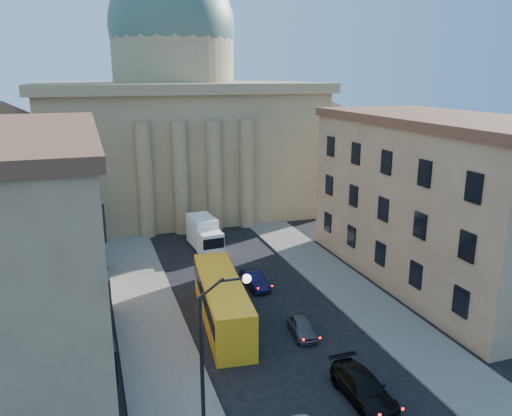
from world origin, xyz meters
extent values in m
cube|color=#5D5A55|center=(-8.50, 18.00, 0.07)|extent=(5.00, 60.00, 0.15)
cube|color=#5D5A55|center=(8.50, 18.00, 0.07)|extent=(5.00, 60.00, 0.15)
cube|color=#7E6C4D|center=(0.00, 56.00, 8.00)|extent=(34.00, 26.00, 16.00)
cube|color=#7E6C4D|center=(0.00, 56.00, 16.40)|extent=(35.50, 27.50, 1.20)
cylinder|color=#7E6C4D|center=(0.00, 56.00, 20.00)|extent=(16.00, 16.00, 8.00)
sphere|color=#4F6C5C|center=(0.00, 56.00, 24.00)|extent=(16.40, 16.40, 16.40)
cube|color=#7E6C4D|center=(-21.00, 54.00, 5.50)|extent=(13.00, 13.00, 11.00)
cone|color=brown|center=(-21.00, 54.00, 13.00)|extent=(26.02, 26.02, 4.00)
cube|color=#7E6C4D|center=(21.00, 54.00, 5.50)|extent=(13.00, 13.00, 11.00)
cone|color=brown|center=(21.00, 54.00, 13.00)|extent=(26.02, 26.02, 4.00)
cylinder|color=#7E6C4D|center=(-6.00, 42.80, 6.50)|extent=(1.80, 1.80, 13.00)
cylinder|color=#7E6C4D|center=(-2.00, 42.80, 6.50)|extent=(1.80, 1.80, 13.00)
cylinder|color=#7E6C4D|center=(2.00, 42.80, 6.50)|extent=(1.80, 1.80, 13.00)
cylinder|color=#7E6C4D|center=(6.00, 42.80, 6.50)|extent=(1.80, 1.80, 13.00)
cube|color=tan|center=(-17.00, 22.00, 7.00)|extent=(11.00, 26.00, 14.00)
cube|color=brown|center=(-17.00, 22.00, 14.30)|extent=(11.60, 26.60, 0.80)
cube|color=tan|center=(17.00, 22.00, 7.00)|extent=(11.00, 26.00, 14.00)
cube|color=brown|center=(17.00, 22.00, 14.30)|extent=(11.60, 26.60, 0.80)
cylinder|color=black|center=(-7.50, 8.00, 4.00)|extent=(0.20, 0.20, 8.00)
cylinder|color=black|center=(-6.95, 8.00, 8.35)|extent=(1.30, 0.12, 0.96)
cylinder|color=black|center=(-5.95, 8.00, 8.65)|extent=(1.30, 0.12, 0.12)
sphere|color=white|center=(-5.20, 8.00, 8.60)|extent=(0.44, 0.44, 0.44)
imported|color=black|center=(1.88, 8.40, 0.76)|extent=(2.22, 5.30, 1.53)
imported|color=#47474C|center=(1.57, 16.32, 0.63)|extent=(1.94, 3.88, 1.27)
imported|color=black|center=(1.02, 25.27, 0.69)|extent=(1.67, 4.26, 1.38)
cube|color=#F0A61A|center=(-3.34, 19.88, 1.69)|extent=(3.90, 12.20, 3.38)
cube|color=black|center=(-3.34, 19.88, 2.23)|extent=(3.90, 11.55, 1.20)
cylinder|color=black|center=(-4.86, 15.65, 0.54)|extent=(0.43, 1.12, 1.09)
cylinder|color=black|center=(-2.69, 15.44, 0.54)|extent=(0.43, 1.12, 1.09)
cylinder|color=black|center=(-3.99, 24.33, 0.54)|extent=(0.43, 1.12, 1.09)
cylinder|color=black|center=(-1.83, 24.11, 0.54)|extent=(0.43, 1.12, 1.09)
cube|color=white|center=(-0.67, 34.55, 1.20)|extent=(2.48, 2.57, 2.41)
cube|color=black|center=(-0.59, 33.40, 1.51)|extent=(2.21, 0.28, 1.10)
cube|color=white|center=(-0.87, 37.26, 1.76)|extent=(2.71, 4.38, 3.11)
cylinder|color=black|center=(-1.64, 34.08, 0.45)|extent=(0.35, 0.92, 0.90)
cylinder|color=black|center=(0.36, 34.23, 0.45)|extent=(0.35, 0.92, 0.90)
cylinder|color=black|center=(-1.93, 38.09, 0.45)|extent=(0.35, 0.92, 0.90)
cylinder|color=black|center=(0.07, 38.23, 0.45)|extent=(0.35, 0.92, 0.90)
camera|label=1|loc=(-11.91, -13.04, 18.03)|focal=35.00mm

